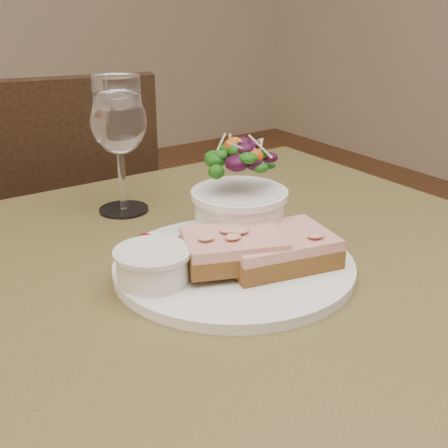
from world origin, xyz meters
TOP-DOWN VIEW (x-y plane):
  - cafe_table at (0.00, 0.00)m, footprint 0.80×0.80m
  - chair_far at (0.00, 0.70)m, footprint 0.51×0.51m
  - dinner_plate at (0.00, 0.01)m, footprint 0.27×0.27m
  - sandwich_front at (0.04, -0.02)m, footprint 0.14×0.11m
  - sandwich_back at (-0.01, -0.00)m, footprint 0.13×0.11m
  - ramekin at (-0.10, 0.02)m, footprint 0.08×0.08m
  - salad_bowl at (0.05, 0.06)m, footprint 0.11×0.11m
  - garnish at (-0.06, 0.10)m, footprint 0.05×0.04m
  - wine_glass at (-0.02, 0.26)m, footprint 0.08×0.08m

SIDE VIEW (x-z plane):
  - chair_far at x=0.00m, z-range -0.16..0.74m
  - cafe_table at x=0.00m, z-range 0.27..1.02m
  - dinner_plate at x=0.00m, z-range 0.75..0.76m
  - garnish at x=-0.06m, z-range 0.76..0.78m
  - sandwich_front at x=0.04m, z-range 0.76..0.80m
  - ramekin at x=-0.10m, z-range 0.76..0.80m
  - sandwich_back at x=-0.01m, z-range 0.77..0.80m
  - salad_bowl at x=0.05m, z-range 0.76..0.88m
  - wine_glass at x=-0.02m, z-range 0.79..0.96m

